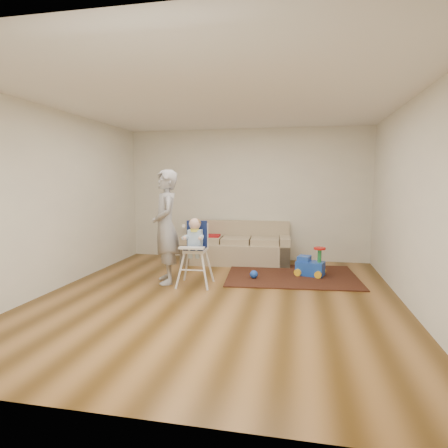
% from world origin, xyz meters
% --- Properties ---
extents(ground, '(5.50, 5.50, 0.00)m').
position_xyz_m(ground, '(0.00, 0.00, 0.00)').
color(ground, '#4B300F').
rests_on(ground, ground).
extents(room_envelope, '(5.04, 5.52, 2.72)m').
position_xyz_m(room_envelope, '(0.00, 0.53, 1.88)').
color(room_envelope, silver).
rests_on(room_envelope, ground).
extents(sofa, '(2.16, 0.98, 0.82)m').
position_xyz_m(sofa, '(-0.14, 2.30, 0.41)').
color(sofa, tan).
rests_on(sofa, ground).
extents(side_table, '(0.47, 0.47, 0.47)m').
position_xyz_m(side_table, '(-0.79, 2.30, 0.24)').
color(side_table, black).
rests_on(side_table, ground).
extents(area_rug, '(2.32, 1.82, 0.02)m').
position_xyz_m(area_rug, '(0.99, 1.42, 0.01)').
color(area_rug, black).
rests_on(area_rug, ground).
extents(ride_on_toy, '(0.53, 0.44, 0.50)m').
position_xyz_m(ride_on_toy, '(1.30, 1.49, 0.27)').
color(ride_on_toy, blue).
rests_on(ride_on_toy, area_rug).
extents(toy_ball, '(0.13, 0.13, 0.13)m').
position_xyz_m(toy_ball, '(0.37, 1.08, 0.08)').
color(toy_ball, blue).
rests_on(toy_ball, area_rug).
extents(high_chair, '(0.51, 0.51, 1.07)m').
position_xyz_m(high_chair, '(-0.49, 0.55, 0.52)').
color(high_chair, silver).
rests_on(high_chair, ground).
extents(adult, '(0.69, 0.79, 1.81)m').
position_xyz_m(adult, '(-0.99, 0.62, 0.91)').
color(adult, '#99999B').
rests_on(adult, ground).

